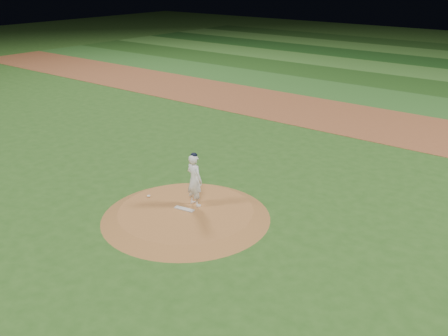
% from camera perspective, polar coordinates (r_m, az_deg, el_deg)
% --- Properties ---
extents(ground, '(120.00, 120.00, 0.00)m').
position_cam_1_polar(ground, '(16.44, -4.35, -5.61)').
color(ground, '#2A551B').
rests_on(ground, ground).
extents(infield_dirt_band, '(70.00, 6.00, 0.02)m').
position_cam_1_polar(infield_dirt_band, '(27.64, 15.68, 5.19)').
color(infield_dirt_band, brown).
rests_on(infield_dirt_band, ground).
extents(outfield_stripe_0, '(70.00, 5.00, 0.02)m').
position_cam_1_polar(outfield_stripe_0, '(32.64, 19.58, 7.23)').
color(outfield_stripe_0, '#2E6524').
rests_on(outfield_stripe_0, ground).
extents(outfield_stripe_1, '(70.00, 5.00, 0.02)m').
position_cam_1_polar(outfield_stripe_1, '(37.30, 22.22, 8.59)').
color(outfield_stripe_1, '#204917').
rests_on(outfield_stripe_1, ground).
extents(pitchers_mound, '(5.50, 5.50, 0.25)m').
position_cam_1_polar(pitchers_mound, '(16.38, -4.36, -5.22)').
color(pitchers_mound, '#A26532').
rests_on(pitchers_mound, ground).
extents(pitching_rubber, '(0.71, 0.29, 0.03)m').
position_cam_1_polar(pitching_rubber, '(16.37, -4.56, -4.69)').
color(pitching_rubber, beige).
rests_on(pitching_rubber, pitchers_mound).
extents(rosin_bag, '(0.12, 0.12, 0.07)m').
position_cam_1_polar(rosin_bag, '(17.38, -8.60, -3.17)').
color(rosin_bag, silver).
rests_on(rosin_bag, pitchers_mound).
extents(pitcher_on_mound, '(0.71, 0.52, 1.84)m').
position_cam_1_polar(pitcher_on_mound, '(16.29, -3.40, -1.35)').
color(pitcher_on_mound, white).
rests_on(pitcher_on_mound, pitchers_mound).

